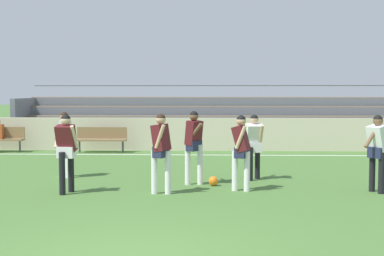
{
  "coord_description": "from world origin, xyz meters",
  "views": [
    {
      "loc": [
        1.01,
        -6.63,
        2.17
      ],
      "look_at": [
        0.47,
        7.73,
        1.18
      ],
      "focal_mm": 49.22,
      "sensor_mm": 36.0,
      "label": 1
    }
  ],
  "objects_px": {
    "bench_centre_sideline": "(101,137)",
    "player_white_pressing_high": "(377,147)",
    "soccer_ball": "(213,181)",
    "player_dark_trailing_run": "(194,141)",
    "bleacher_stand": "(217,119)",
    "player_dark_on_ball": "(66,146)",
    "player_white_deep_cover": "(64,138)",
    "player_dark_challenging": "(241,146)",
    "player_white_overlapping": "(254,141)",
    "player_dark_dropping_back": "(161,146)"
  },
  "relations": [
    {
      "from": "soccer_ball",
      "to": "player_dark_dropping_back",
      "type": "bearing_deg",
      "value": -137.93
    },
    {
      "from": "player_dark_challenging",
      "to": "player_white_deep_cover",
      "type": "distance_m",
      "value": 4.67
    },
    {
      "from": "player_white_pressing_high",
      "to": "player_dark_dropping_back",
      "type": "bearing_deg",
      "value": -175.97
    },
    {
      "from": "bleacher_stand",
      "to": "player_white_pressing_high",
      "type": "bearing_deg",
      "value": -72.12
    },
    {
      "from": "bleacher_stand",
      "to": "bench_centre_sideline",
      "type": "xyz_separation_m",
      "value": [
        -4.16,
        -3.13,
        -0.5
      ]
    },
    {
      "from": "player_dark_dropping_back",
      "to": "soccer_ball",
      "type": "xyz_separation_m",
      "value": [
        1.11,
        1.0,
        -0.91
      ]
    },
    {
      "from": "player_dark_trailing_run",
      "to": "player_dark_on_ball",
      "type": "relative_size",
      "value": 1.02
    },
    {
      "from": "player_dark_trailing_run",
      "to": "player_dark_on_ball",
      "type": "distance_m",
      "value": 2.93
    },
    {
      "from": "player_dark_trailing_run",
      "to": "player_white_pressing_high",
      "type": "bearing_deg",
      "value": -11.73
    },
    {
      "from": "player_dark_trailing_run",
      "to": "bleacher_stand",
      "type": "bearing_deg",
      "value": 86.24
    },
    {
      "from": "soccer_ball",
      "to": "bench_centre_sideline",
      "type": "bearing_deg",
      "value": 121.31
    },
    {
      "from": "soccer_ball",
      "to": "player_dark_trailing_run",
      "type": "bearing_deg",
      "value": 162.13
    },
    {
      "from": "player_white_overlapping",
      "to": "player_white_pressing_high",
      "type": "relative_size",
      "value": 0.96
    },
    {
      "from": "player_dark_on_ball",
      "to": "player_white_deep_cover",
      "type": "bearing_deg",
      "value": 106.83
    },
    {
      "from": "player_white_deep_cover",
      "to": "player_dark_on_ball",
      "type": "xyz_separation_m",
      "value": [
        0.63,
        -2.08,
        0.02
      ]
    },
    {
      "from": "player_dark_on_ball",
      "to": "bleacher_stand",
      "type": "bearing_deg",
      "value": 72.84
    },
    {
      "from": "bleacher_stand",
      "to": "soccer_ball",
      "type": "distance_m",
      "value": 9.73
    },
    {
      "from": "bench_centre_sideline",
      "to": "soccer_ball",
      "type": "xyz_separation_m",
      "value": [
        3.99,
        -6.56,
        -0.44
      ]
    },
    {
      "from": "bench_centre_sideline",
      "to": "player_dark_on_ball",
      "type": "relative_size",
      "value": 1.06
    },
    {
      "from": "bench_centre_sideline",
      "to": "player_dark_trailing_run",
      "type": "height_order",
      "value": "player_dark_trailing_run"
    },
    {
      "from": "bench_centre_sideline",
      "to": "player_dark_on_ball",
      "type": "bearing_deg",
      "value": -83.58
    },
    {
      "from": "player_white_deep_cover",
      "to": "soccer_ball",
      "type": "distance_m",
      "value": 4.01
    },
    {
      "from": "bleacher_stand",
      "to": "bench_centre_sideline",
      "type": "distance_m",
      "value": 5.23
    },
    {
      "from": "player_dark_challenging",
      "to": "player_dark_trailing_run",
      "type": "xyz_separation_m",
      "value": [
        -1.05,
        0.76,
        0.04
      ]
    },
    {
      "from": "player_dark_challenging",
      "to": "player_dark_dropping_back",
      "type": "xyz_separation_m",
      "value": [
        -1.71,
        -0.39,
        0.03
      ]
    },
    {
      "from": "player_white_deep_cover",
      "to": "soccer_ball",
      "type": "height_order",
      "value": "player_white_deep_cover"
    },
    {
      "from": "bench_centre_sideline",
      "to": "player_white_pressing_high",
      "type": "xyz_separation_m",
      "value": [
        7.51,
        -7.24,
        0.45
      ]
    },
    {
      "from": "bleacher_stand",
      "to": "soccer_ball",
      "type": "bearing_deg",
      "value": -91.02
    },
    {
      "from": "player_dark_on_ball",
      "to": "player_dark_trailing_run",
      "type": "bearing_deg",
      "value": 23.59
    },
    {
      "from": "bleacher_stand",
      "to": "player_white_overlapping",
      "type": "distance_m",
      "value": 8.84
    },
    {
      "from": "bleacher_stand",
      "to": "soccer_ball",
      "type": "relative_size",
      "value": 73.98
    },
    {
      "from": "player_dark_dropping_back",
      "to": "player_dark_trailing_run",
      "type": "height_order",
      "value": "player_dark_trailing_run"
    },
    {
      "from": "bench_centre_sideline",
      "to": "player_white_deep_cover",
      "type": "xyz_separation_m",
      "value": [
        0.23,
        -5.51,
        0.45
      ]
    },
    {
      "from": "player_dark_trailing_run",
      "to": "player_dark_challenging",
      "type": "bearing_deg",
      "value": -35.86
    },
    {
      "from": "player_white_pressing_high",
      "to": "player_dark_trailing_run",
      "type": "bearing_deg",
      "value": 168.27
    },
    {
      "from": "player_dark_challenging",
      "to": "player_dark_dropping_back",
      "type": "bearing_deg",
      "value": -167.18
    },
    {
      "from": "player_white_pressing_high",
      "to": "player_white_deep_cover",
      "type": "bearing_deg",
      "value": 166.63
    },
    {
      "from": "player_dark_challenging",
      "to": "player_white_overlapping",
      "type": "bearing_deg",
      "value": 74.96
    },
    {
      "from": "bleacher_stand",
      "to": "player_white_deep_cover",
      "type": "relative_size",
      "value": 9.76
    },
    {
      "from": "player_dark_challenging",
      "to": "player_white_pressing_high",
      "type": "xyz_separation_m",
      "value": [
        2.92,
        -0.06,
        0.01
      ]
    },
    {
      "from": "player_white_pressing_high",
      "to": "player_dark_trailing_run",
      "type": "distance_m",
      "value": 4.06
    },
    {
      "from": "bench_centre_sideline",
      "to": "player_dark_challenging",
      "type": "bearing_deg",
      "value": -57.39
    },
    {
      "from": "player_white_deep_cover",
      "to": "player_dark_trailing_run",
      "type": "bearing_deg",
      "value": -15.3
    },
    {
      "from": "player_dark_challenging",
      "to": "player_white_pressing_high",
      "type": "distance_m",
      "value": 2.92
    },
    {
      "from": "player_white_pressing_high",
      "to": "player_dark_dropping_back",
      "type": "height_order",
      "value": "player_dark_dropping_back"
    },
    {
      "from": "player_dark_trailing_run",
      "to": "soccer_ball",
      "type": "distance_m",
      "value": 1.04
    },
    {
      "from": "bench_centre_sideline",
      "to": "player_white_deep_cover",
      "type": "bearing_deg",
      "value": -87.65
    },
    {
      "from": "player_white_pressing_high",
      "to": "player_dark_trailing_run",
      "type": "height_order",
      "value": "player_dark_trailing_run"
    },
    {
      "from": "bench_centre_sideline",
      "to": "player_white_pressing_high",
      "type": "bearing_deg",
      "value": -43.95
    },
    {
      "from": "bleacher_stand",
      "to": "player_dark_challenging",
      "type": "distance_m",
      "value": 10.31
    }
  ]
}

